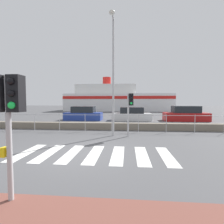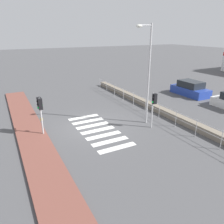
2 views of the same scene
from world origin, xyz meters
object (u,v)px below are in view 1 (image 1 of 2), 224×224
ferry_boat (116,100)px  parked_car_white (132,115)px  parked_car_red (186,115)px  traffic_light_near (8,105)px  parked_car_blue (84,114)px  traffic_light_far (130,105)px  streetlamp (113,63)px

ferry_boat → parked_car_white: bearing=-81.8°
parked_car_red → traffic_light_near: bearing=-117.8°
parked_car_blue → ferry_boat: bearing=83.6°
parked_car_white → ferry_boat: bearing=98.2°
parked_car_red → ferry_boat: bearing=112.6°
traffic_light_far → traffic_light_near: bearing=-109.0°
traffic_light_near → streetlamp: bearing=78.5°
streetlamp → parked_car_blue: bearing=114.4°
streetlamp → parked_car_white: (1.29, 8.74, -3.56)m
traffic_light_near → parked_car_white: (2.68, 15.64, -1.34)m
ferry_boat → parked_car_white: ferry_boat is taller
parked_car_blue → parked_car_white: parked_car_blue is taller
parked_car_white → parked_car_blue: bearing=-180.0°
traffic_light_far → parked_car_white: traffic_light_far is taller
traffic_light_far → ferry_boat: ferry_boat is taller
traffic_light_far → parked_car_white: (0.31, 8.75, -1.22)m
traffic_light_near → parked_car_blue: bearing=99.3°
streetlamp → parked_car_white: bearing=81.6°
traffic_light_near → parked_car_blue: traffic_light_near is taller
traffic_light_far → parked_car_blue: bearing=119.5°
traffic_light_near → ferry_boat: bearing=90.4°
traffic_light_far → parked_car_white: bearing=88.0°
streetlamp → traffic_light_far: bearing=-0.6°
traffic_light_far → streetlamp: bearing=179.4°
traffic_light_near → ferry_boat: (-0.28, 36.13, 0.47)m
ferry_boat → parked_car_blue: (-2.28, -20.48, -1.77)m
traffic_light_near → parked_car_blue: size_ratio=0.62×
streetlamp → ferry_boat: size_ratio=0.30×
traffic_light_far → parked_car_blue: size_ratio=0.62×
traffic_light_near → parked_car_blue: (-2.57, 15.64, -1.31)m
traffic_light_far → parked_car_white: size_ratio=0.61×
traffic_light_far → streetlamp: (-0.98, 0.01, 2.35)m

